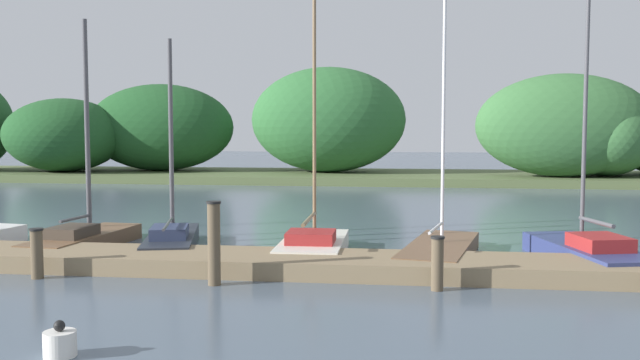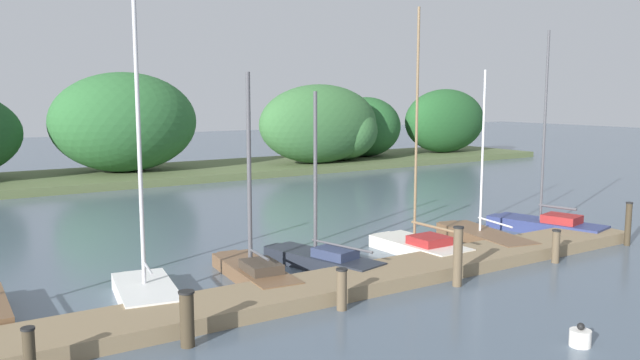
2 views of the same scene
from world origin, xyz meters
The scene contains 15 objects.
dock_pier centered at (0.00, 14.30, 0.17)m, with size 19.76×1.80×0.35m.
far_shore centered at (1.07, 37.90, 2.49)m, with size 62.00×8.02×6.10m.
sailboat_1 centered at (-5.43, 16.23, 0.34)m, with size 1.71×3.16×7.01m.
sailboat_2 centered at (-2.51, 16.34, 0.31)m, with size 1.43×4.11×5.41m.
sailboat_3 centered at (-0.39, 16.36, 0.30)m, with size 1.94×4.07×4.93m.
sailboat_4 centered at (3.00, 16.08, 0.31)m, with size 1.43×3.62×7.39m.
sailboat_5 centered at (5.81, 16.10, 0.22)m, with size 2.00×4.35×5.62m.
sailboat_6 centered at (8.81, 15.93, 0.32)m, with size 2.14×4.25×7.02m.
mooring_piling_0 centered at (-8.44, 12.98, 0.49)m, with size 0.23×0.23×0.97m.
mooring_piling_1 centered at (-5.63, 13.00, 0.56)m, with size 0.32×0.32×1.11m.
mooring_piling_2 centered at (-1.92, 13.11, 0.49)m, with size 0.27×0.27×0.96m.
mooring_piling_3 centered at (1.59, 13.01, 0.78)m, with size 0.27×0.27×1.54m.
mooring_piling_4 centered at (5.62, 13.10, 0.49)m, with size 0.25×0.25×0.97m.
mooring_piling_5 centered at (9.38, 13.20, 0.71)m, with size 0.22×0.22×1.42m.
channel_buoy_0 centered at (0.76, 8.88, 0.17)m, with size 0.41×0.41×0.47m.
Camera 2 is at (-9.92, 1.69, 4.85)m, focal length 35.89 mm.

